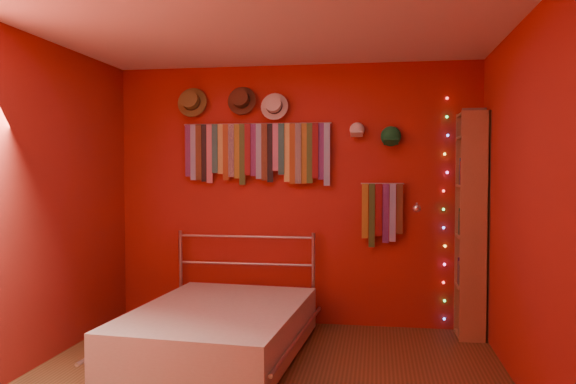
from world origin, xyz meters
The scene contains 15 objects.
back_wall centered at (0.00, 1.75, 1.25)m, with size 3.50×0.02×2.50m, color maroon.
right_wall centered at (1.75, 0.00, 1.25)m, with size 0.02×3.50×2.50m, color maroon.
left_wall centered at (-1.75, 0.00, 1.25)m, with size 0.02×3.50×2.50m, color maroon.
ceiling centered at (0.00, 0.00, 2.50)m, with size 3.50×3.50×0.02m, color white.
tie_rack centered at (-0.36, 1.68, 1.68)m, with size 1.45×0.03×0.60m.
small_tie_rack centered at (0.84, 1.68, 1.11)m, with size 0.40×0.03×0.60m.
fedora_olive centered at (-1.00, 1.65, 2.16)m, with size 0.29×0.16×0.29m.
fedora_brown centered at (-0.51, 1.66, 2.17)m, with size 0.28×0.15×0.28m.
fedora_white centered at (-0.19, 1.66, 2.11)m, with size 0.26×0.14×0.26m.
cap_white centered at (0.60, 1.70, 1.87)m, with size 0.16×0.20×0.16m.
cap_green centered at (0.91, 1.70, 1.80)m, with size 0.18×0.23×0.18m.
fairy_lights centered at (1.41, 1.71, 1.13)m, with size 0.06×0.02×2.07m.
reading_lamp centered at (1.14, 1.51, 1.15)m, with size 0.07×0.31×0.09m.
bookshelf centered at (1.66, 1.53, 1.02)m, with size 0.25×0.34×2.00m.
bed centered at (-0.46, 0.71, 0.21)m, with size 1.48×1.90×0.90m.
Camera 1 is at (0.79, -3.62, 1.49)m, focal length 35.00 mm.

